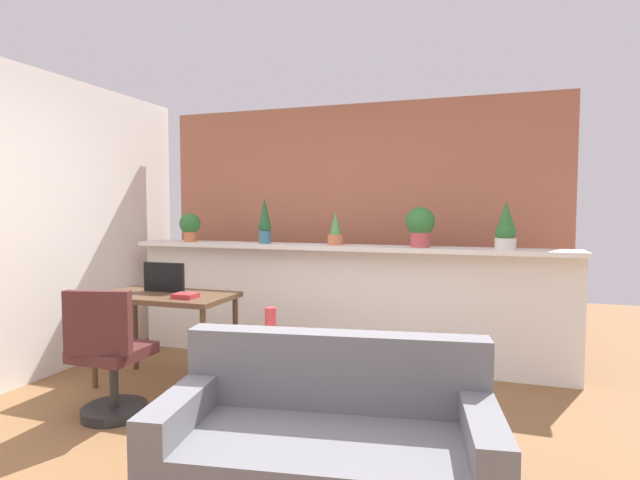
% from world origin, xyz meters
% --- Properties ---
extents(ground_plane, '(12.00, 12.00, 0.00)m').
position_xyz_m(ground_plane, '(0.00, 0.00, 0.00)').
color(ground_plane, brown).
extents(divider_wall, '(4.12, 0.16, 1.06)m').
position_xyz_m(divider_wall, '(0.00, 2.00, 0.53)').
color(divider_wall, white).
rests_on(divider_wall, ground).
extents(plant_shelf, '(4.12, 0.36, 0.04)m').
position_xyz_m(plant_shelf, '(0.00, 1.96, 1.08)').
color(plant_shelf, white).
rests_on(plant_shelf, divider_wall).
extents(brick_wall_behind, '(4.12, 0.10, 2.50)m').
position_xyz_m(brick_wall_behind, '(0.00, 2.60, 1.25)').
color(brick_wall_behind, '#AD664C').
rests_on(brick_wall_behind, ground).
extents(potted_plant_0, '(0.21, 0.21, 0.29)m').
position_xyz_m(potted_plant_0, '(-1.55, 1.94, 1.27)').
color(potted_plant_0, '#C66B42').
rests_on(potted_plant_0, plant_shelf).
extents(potted_plant_1, '(0.13, 0.13, 0.44)m').
position_xyz_m(potted_plant_1, '(-0.73, 1.96, 1.31)').
color(potted_plant_1, '#386B84').
rests_on(potted_plant_1, plant_shelf).
extents(potted_plant_2, '(0.15, 0.15, 0.31)m').
position_xyz_m(potted_plant_2, '(-0.03, 1.99, 1.23)').
color(potted_plant_2, '#C66B42').
rests_on(potted_plant_2, plant_shelf).
extents(potted_plant_3, '(0.25, 0.25, 0.35)m').
position_xyz_m(potted_plant_3, '(0.75, 1.96, 1.30)').
color(potted_plant_3, '#B7474C').
rests_on(potted_plant_3, plant_shelf).
extents(potted_plant_4, '(0.17, 0.17, 0.40)m').
position_xyz_m(potted_plant_4, '(1.45, 1.93, 1.28)').
color(potted_plant_4, silver).
rests_on(potted_plant_4, plant_shelf).
extents(desk, '(1.10, 0.60, 0.75)m').
position_xyz_m(desk, '(-1.17, 0.98, 0.67)').
color(desk, brown).
rests_on(desk, ground).
extents(tv_monitor, '(0.37, 0.04, 0.24)m').
position_xyz_m(tv_monitor, '(-1.23, 1.06, 0.87)').
color(tv_monitor, black).
rests_on(tv_monitor, desk).
extents(office_chair, '(0.49, 0.49, 0.91)m').
position_xyz_m(office_chair, '(-1.12, 0.27, 0.39)').
color(office_chair, '#262628').
rests_on(office_chair, ground).
extents(side_cube_shelf, '(0.40, 0.41, 0.50)m').
position_xyz_m(side_cube_shelf, '(-0.25, 0.99, 0.25)').
color(side_cube_shelf, tan).
rests_on(side_cube_shelf, ground).
extents(vase_on_shelf, '(0.09, 0.09, 0.19)m').
position_xyz_m(vase_on_shelf, '(-0.26, 1.03, 0.59)').
color(vase_on_shelf, '#CC3D47').
rests_on(vase_on_shelf, side_cube_shelf).
extents(book_on_desk, '(0.17, 0.14, 0.04)m').
position_xyz_m(book_on_desk, '(-0.90, 0.86, 0.77)').
color(book_on_desk, '#B22D33').
rests_on(book_on_desk, desk).
extents(couch, '(1.66, 0.99, 0.80)m').
position_xyz_m(couch, '(0.60, -0.24, 0.28)').
color(couch, slate).
rests_on(couch, ground).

